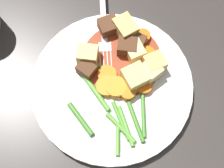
{
  "coord_description": "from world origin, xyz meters",
  "views": [
    {
      "loc": [
        -0.19,
        -0.05,
        0.54
      ],
      "look_at": [
        0.0,
        0.0,
        0.02
      ],
      "focal_mm": 54.18,
      "sensor_mm": 36.0,
      "label": 1
    }
  ],
  "objects_px": {
    "carrot_slice_6": "(143,36)",
    "potato_chunk_4": "(135,77)",
    "potato_chunk_3": "(88,55)",
    "carrot_slice_1": "(146,55)",
    "dinner_plate": "(112,86)",
    "carrot_slice_5": "(144,86)",
    "carrot_slice_2": "(107,86)",
    "carrot_slice_0": "(107,75)",
    "meat_chunk_1": "(127,47)",
    "carrot_slice_3": "(116,87)",
    "meat_chunk_2": "(87,69)",
    "meat_chunk_0": "(109,26)",
    "potato_chunk_5": "(135,51)",
    "carrot_slice_4": "(128,92)",
    "meat_chunk_3": "(137,42)",
    "potato_chunk_2": "(154,64)",
    "potato_chunk_0": "(150,71)",
    "fork": "(104,31)",
    "potato_chunk_1": "(128,29)"
  },
  "relations": [
    {
      "from": "potato_chunk_4",
      "to": "potato_chunk_5",
      "type": "distance_m",
      "value": 0.05
    },
    {
      "from": "carrot_slice_5",
      "to": "carrot_slice_6",
      "type": "relative_size",
      "value": 1.08
    },
    {
      "from": "potato_chunk_4",
      "to": "potato_chunk_5",
      "type": "xyz_separation_m",
      "value": [
        0.05,
        0.01,
        -0.0
      ]
    },
    {
      "from": "carrot_slice_0",
      "to": "meat_chunk_1",
      "type": "xyz_separation_m",
      "value": [
        0.05,
        -0.02,
        0.01
      ]
    },
    {
      "from": "dinner_plate",
      "to": "potato_chunk_5",
      "type": "distance_m",
      "value": 0.07
    },
    {
      "from": "carrot_slice_3",
      "to": "carrot_slice_5",
      "type": "height_order",
      "value": "carrot_slice_3"
    },
    {
      "from": "carrot_slice_4",
      "to": "meat_chunk_0",
      "type": "height_order",
      "value": "meat_chunk_0"
    },
    {
      "from": "dinner_plate",
      "to": "potato_chunk_5",
      "type": "bearing_deg",
      "value": -21.48
    },
    {
      "from": "carrot_slice_5",
      "to": "meat_chunk_0",
      "type": "height_order",
      "value": "meat_chunk_0"
    },
    {
      "from": "carrot_slice_0",
      "to": "potato_chunk_4",
      "type": "bearing_deg",
      "value": -88.29
    },
    {
      "from": "carrot_slice_3",
      "to": "carrot_slice_0",
      "type": "bearing_deg",
      "value": 44.89
    },
    {
      "from": "carrot_slice_6",
      "to": "potato_chunk_4",
      "type": "bearing_deg",
      "value": -177.79
    },
    {
      "from": "potato_chunk_0",
      "to": "potato_chunk_4",
      "type": "xyz_separation_m",
      "value": [
        -0.02,
        0.02,
        0.0
      ]
    },
    {
      "from": "potato_chunk_2",
      "to": "carrot_slice_5",
      "type": "bearing_deg",
      "value": 167.22
    },
    {
      "from": "meat_chunk_3",
      "to": "carrot_slice_4",
      "type": "bearing_deg",
      "value": -177.06
    },
    {
      "from": "potato_chunk_4",
      "to": "meat_chunk_2",
      "type": "distance_m",
      "value": 0.08
    },
    {
      "from": "carrot_slice_5",
      "to": "meat_chunk_3",
      "type": "relative_size",
      "value": 0.98
    },
    {
      "from": "carrot_slice_2",
      "to": "potato_chunk_4",
      "type": "xyz_separation_m",
      "value": [
        0.02,
        -0.04,
        0.01
      ]
    },
    {
      "from": "potato_chunk_5",
      "to": "meat_chunk_3",
      "type": "xyz_separation_m",
      "value": [
        0.02,
        -0.0,
        -0.0
      ]
    },
    {
      "from": "carrot_slice_5",
      "to": "meat_chunk_0",
      "type": "distance_m",
      "value": 0.12
    },
    {
      "from": "potato_chunk_2",
      "to": "meat_chunk_3",
      "type": "xyz_separation_m",
      "value": [
        0.03,
        0.04,
        -0.0
      ]
    },
    {
      "from": "carrot_slice_0",
      "to": "potato_chunk_3",
      "type": "xyz_separation_m",
      "value": [
        0.02,
        0.04,
        0.01
      ]
    },
    {
      "from": "potato_chunk_0",
      "to": "fork",
      "type": "distance_m",
      "value": 0.11
    },
    {
      "from": "carrot_slice_5",
      "to": "potato_chunk_2",
      "type": "xyz_separation_m",
      "value": [
        0.04,
        -0.01,
        0.01
      ]
    },
    {
      "from": "carrot_slice_2",
      "to": "carrot_slice_3",
      "type": "height_order",
      "value": "carrot_slice_3"
    },
    {
      "from": "dinner_plate",
      "to": "fork",
      "type": "bearing_deg",
      "value": 21.52
    },
    {
      "from": "carrot_slice_0",
      "to": "carrot_slice_5",
      "type": "height_order",
      "value": "carrot_slice_5"
    },
    {
      "from": "meat_chunk_2",
      "to": "meat_chunk_3",
      "type": "relative_size",
      "value": 1.01
    },
    {
      "from": "meat_chunk_2",
      "to": "meat_chunk_0",
      "type": "bearing_deg",
      "value": -10.69
    },
    {
      "from": "carrot_slice_1",
      "to": "carrot_slice_3",
      "type": "distance_m",
      "value": 0.08
    },
    {
      "from": "potato_chunk_1",
      "to": "meat_chunk_1",
      "type": "xyz_separation_m",
      "value": [
        -0.03,
        -0.01,
        -0.0
      ]
    },
    {
      "from": "meat_chunk_0",
      "to": "meat_chunk_1",
      "type": "distance_m",
      "value": 0.05
    },
    {
      "from": "carrot_slice_6",
      "to": "meat_chunk_1",
      "type": "relative_size",
      "value": 0.8
    },
    {
      "from": "carrot_slice_6",
      "to": "potato_chunk_3",
      "type": "distance_m",
      "value": 0.1
    },
    {
      "from": "carrot_slice_5",
      "to": "carrot_slice_2",
      "type": "bearing_deg",
      "value": 104.07
    },
    {
      "from": "carrot_slice_0",
      "to": "meat_chunk_0",
      "type": "relative_size",
      "value": 0.97
    },
    {
      "from": "dinner_plate",
      "to": "carrot_slice_5",
      "type": "bearing_deg",
      "value": -82.74
    },
    {
      "from": "potato_chunk_3",
      "to": "meat_chunk_1",
      "type": "relative_size",
      "value": 1.06
    },
    {
      "from": "carrot_slice_1",
      "to": "potato_chunk_0",
      "type": "bearing_deg",
      "value": -160.53
    },
    {
      "from": "potato_chunk_5",
      "to": "carrot_slice_0",
      "type": "bearing_deg",
      "value": 143.68
    },
    {
      "from": "carrot_slice_4",
      "to": "carrot_slice_1",
      "type": "bearing_deg",
      "value": -12.15
    },
    {
      "from": "carrot_slice_2",
      "to": "potato_chunk_2",
      "type": "xyz_separation_m",
      "value": [
        0.05,
        -0.07,
        0.01
      ]
    },
    {
      "from": "carrot_slice_6",
      "to": "carrot_slice_4",
      "type": "bearing_deg",
      "value": 178.42
    },
    {
      "from": "carrot_slice_0",
      "to": "potato_chunk_3",
      "type": "bearing_deg",
      "value": 59.99
    },
    {
      "from": "dinner_plate",
      "to": "carrot_slice_2",
      "type": "bearing_deg",
      "value": 138.65
    },
    {
      "from": "potato_chunk_3",
      "to": "carrot_slice_6",
      "type": "bearing_deg",
      "value": -53.53
    },
    {
      "from": "carrot_slice_5",
      "to": "dinner_plate",
      "type": "bearing_deg",
      "value": 97.26
    },
    {
      "from": "carrot_slice_1",
      "to": "carrot_slice_6",
      "type": "bearing_deg",
      "value": 21.76
    },
    {
      "from": "potato_chunk_1",
      "to": "carrot_slice_1",
      "type": "bearing_deg",
      "value": -130.7
    },
    {
      "from": "carrot_slice_6",
      "to": "carrot_slice_0",
      "type": "bearing_deg",
      "value": 152.44
    }
  ]
}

